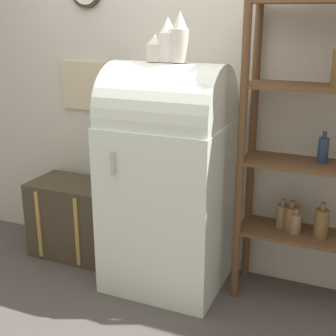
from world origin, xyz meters
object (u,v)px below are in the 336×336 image
refrigerator (168,175)px  vase_right (180,39)px  suitcase_trunk (74,218)px  vase_left (155,49)px  vase_center (168,41)px

refrigerator → vase_right: size_ratio=5.11×
suitcase_trunk → vase_right: bearing=-6.2°
refrigerator → vase_left: bearing=-176.4°
vase_left → vase_right: (0.16, -0.00, 0.06)m
vase_center → refrigerator: bearing=-97.1°
suitcase_trunk → vase_left: vase_left is taller
refrigerator → vase_right: 0.88m
suitcase_trunk → vase_right: vase_right is taller
suitcase_trunk → vase_center: 1.59m
vase_center → vase_right: size_ratio=0.88×
suitcase_trunk → vase_left: bearing=-7.1°
refrigerator → suitcase_trunk: size_ratio=2.46×
vase_left → vase_center: size_ratio=0.61×
suitcase_trunk → vase_center: size_ratio=2.35×
vase_center → vase_right: 0.09m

